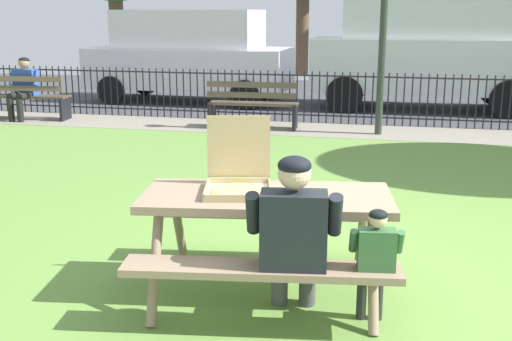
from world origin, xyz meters
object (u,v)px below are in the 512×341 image
object	(u,v)px
parked_car_far_left	(190,54)
person_on_park_bench	(23,85)
picnic_table_foreground	(266,217)
park_bench_left	(27,98)
child_at_table	(375,257)
park_bench_center	(253,106)
parked_car_left	(426,48)
adult_at_table	(294,233)
pizza_box_open	(238,177)

from	to	relation	value
parked_car_far_left	person_on_park_bench	bearing A→B (deg)	-127.77
picnic_table_foreground	parked_car_far_left	world-z (taller)	parked_car_far_left
picnic_table_foreground	park_bench_left	distance (m)	8.98
child_at_table	parked_car_far_left	xyz separation A→B (m)	(-4.60, 10.07, 0.58)
picnic_table_foreground	park_bench_left	xyz separation A→B (m)	(-6.11, 6.58, -0.18)
park_bench_left	person_on_park_bench	xyz separation A→B (m)	(-0.06, 0.02, 0.24)
park_bench_left	parked_car_far_left	world-z (taller)	parked_car_far_left
park_bench_left	park_bench_center	xyz separation A→B (m)	(4.50, -0.00, 0.00)
child_at_table	parked_car_left	xyz separation A→B (m)	(0.65, 10.07, 0.79)
child_at_table	park_bench_center	world-z (taller)	child_at_table
picnic_table_foreground	child_at_table	distance (m)	0.90
child_at_table	parked_car_left	distance (m)	10.12
picnic_table_foreground	parked_car_left	world-z (taller)	parked_car_left
adult_at_table	child_at_table	size ratio (longest dim) A/B	1.38
child_at_table	person_on_park_bench	distance (m)	9.88
adult_at_table	picnic_table_foreground	bearing A→B (deg)	120.70
adult_at_table	park_bench_center	distance (m)	7.30
picnic_table_foreground	park_bench_center	world-z (taller)	park_bench_center
park_bench_center	parked_car_far_left	xyz separation A→B (m)	(-2.19, 3.07, 0.68)
pizza_box_open	parked_car_left	world-z (taller)	parked_car_left
pizza_box_open	child_at_table	xyz separation A→B (m)	(1.02, -0.46, -0.35)
child_at_table	person_on_park_bench	xyz separation A→B (m)	(-6.96, 7.01, 0.14)
adult_at_table	parked_car_left	xyz separation A→B (m)	(1.17, 10.12, 0.65)
parked_car_far_left	park_bench_center	bearing A→B (deg)	-54.57
pizza_box_open	adult_at_table	world-z (taller)	pizza_box_open
park_bench_left	parked_car_left	bearing A→B (deg)	22.14
child_at_table	park_bench_center	distance (m)	7.40
child_at_table	parked_car_left	world-z (taller)	parked_car_left
picnic_table_foreground	parked_car_far_left	size ratio (longest dim) A/B	0.43
pizza_box_open	adult_at_table	bearing A→B (deg)	-45.69
child_at_table	park_bench_left	distance (m)	9.83
pizza_box_open	park_bench_center	distance (m)	6.69
park_bench_center	adult_at_table	bearing A→B (deg)	-74.99
adult_at_table	person_on_park_bench	xyz separation A→B (m)	(-6.44, 7.06, 0.00)
pizza_box_open	person_on_park_bench	world-z (taller)	pizza_box_open
parked_car_far_left	picnic_table_foreground	bearing A→B (deg)	-68.52
pizza_box_open	adult_at_table	distance (m)	0.74
pizza_box_open	person_on_park_bench	distance (m)	8.85
adult_at_table	parked_car_far_left	size ratio (longest dim) A/B	0.26
person_on_park_bench	parked_car_left	world-z (taller)	parked_car_left
child_at_table	parked_car_far_left	world-z (taller)	parked_car_far_left
pizza_box_open	parked_car_left	xyz separation A→B (m)	(1.67, 9.61, 0.44)
park_bench_left	parked_car_far_left	xyz separation A→B (m)	(2.31, 3.07, 0.68)
picnic_table_foreground	adult_at_table	xyz separation A→B (m)	(0.28, -0.47, 0.06)
park_bench_center	parked_car_left	bearing A→B (deg)	45.16
picnic_table_foreground	person_on_park_bench	world-z (taller)	person_on_park_bench
park_bench_left	parked_car_far_left	bearing A→B (deg)	53.07
pizza_box_open	park_bench_left	distance (m)	8.81
park_bench_center	child_at_table	bearing A→B (deg)	-70.98
pizza_box_open	parked_car_far_left	size ratio (longest dim) A/B	0.13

